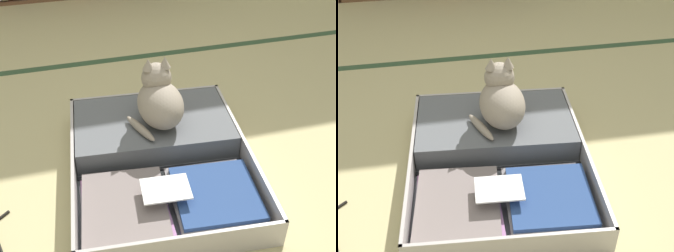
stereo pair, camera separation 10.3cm
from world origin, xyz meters
TOP-DOWN VIEW (x-y plane):
  - ground_plane at (0.00, 0.00)m, footprint 10.00×10.00m
  - tatami_border at (0.00, 1.16)m, footprint 4.80×0.05m
  - open_suitcase at (0.16, 0.26)m, footprint 0.73×0.88m
  - black_cat at (0.19, 0.38)m, footprint 0.24×0.27m

SIDE VIEW (x-z plane):
  - ground_plane at x=0.00m, z-range 0.00..0.00m
  - tatami_border at x=0.00m, z-range 0.00..0.00m
  - open_suitcase at x=0.16m, z-range -0.01..0.11m
  - black_cat at x=0.19m, z-range 0.08..0.34m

